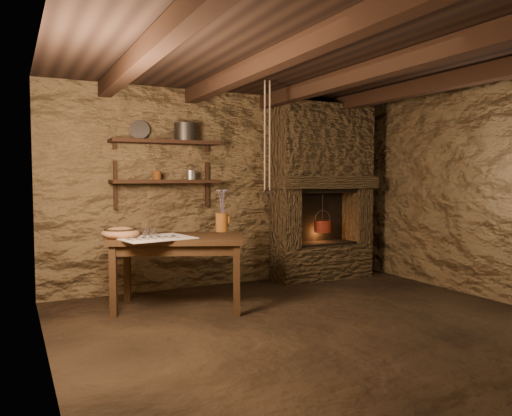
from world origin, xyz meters
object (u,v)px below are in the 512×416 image
stoneware_jug (222,213)px  wooden_bowl (120,233)px  iron_stockpot (185,133)px  red_pot (322,225)px  work_table (179,269)px

stoneware_jug → wooden_bowl: bearing=166.5°
stoneware_jug → iron_stockpot: (-0.23, 0.56, 0.91)m
red_pot → work_table: bearing=-164.3°
wooden_bowl → iron_stockpot: (0.89, 0.63, 1.07)m
stoneware_jug → iron_stockpot: iron_stockpot is taller
stoneware_jug → red_pot: (1.62, 0.44, -0.24)m
wooden_bowl → iron_stockpot: bearing=35.5°
stoneware_jug → red_pot: 1.69m
wooden_bowl → red_pot: (2.73, 0.51, -0.09)m
wooden_bowl → iron_stockpot: 1.53m
iron_stockpot → work_table: bearing=-113.9°
work_table → wooden_bowl: (-0.57, 0.09, 0.39)m
wooden_bowl → red_pot: 2.78m
work_table → red_pot: red_pot is taller
work_table → iron_stockpot: 1.66m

